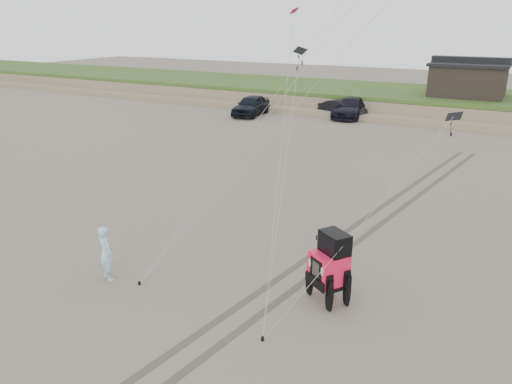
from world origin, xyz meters
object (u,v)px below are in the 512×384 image
cabin (468,78)px  truck_a (251,105)px  jeep (328,274)px  truck_b (343,109)px  man (106,253)px  truck_c (351,108)px

cabin → truck_a: 19.19m
jeep → truck_b: bearing=142.1°
truck_a → jeep: 31.29m
man → cabin: bearing=-81.1°
cabin → truck_b: (-9.25, -6.02, -2.51)m
truck_a → truck_b: size_ratio=1.17×
cabin → truck_b: bearing=-146.9°
man → jeep: bearing=-143.4°
truck_a → truck_c: (8.10, 3.44, -0.04)m
jeep → man: man is taller
man → truck_a: bearing=-51.3°
cabin → man: size_ratio=3.42×
truck_c → truck_b: bearing=-160.5°
truck_a → jeep: bearing=-63.3°
truck_c → truck_a: bearing=-160.8°
cabin → truck_a: bearing=-151.2°
truck_a → jeep: truck_a is taller
truck_b → man: size_ratio=2.37×
truck_a → jeep: (17.38, -26.02, -0.00)m
cabin → truck_c: cabin is taller
cabin → truck_b: cabin is taller
jeep → man: (-6.79, -2.25, 0.05)m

